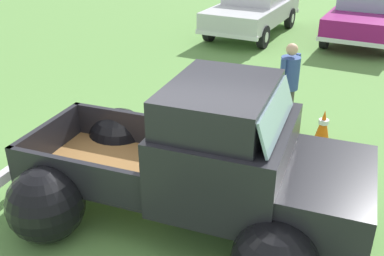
{
  "coord_description": "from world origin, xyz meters",
  "views": [
    {
      "loc": [
        1.31,
        -4.67,
        3.68
      ],
      "look_at": [
        0.0,
        0.83,
        0.88
      ],
      "focal_mm": 41.84,
      "sensor_mm": 36.0,
      "label": 1
    }
  ],
  "objects_px": {
    "spectator_0": "(289,82)",
    "lane_cone_0": "(323,127)",
    "show_car_1": "(367,14)",
    "show_car_0": "(253,9)",
    "vintage_pickup_truck": "(206,171)"
  },
  "relations": [
    {
      "from": "show_car_1",
      "to": "lane_cone_0",
      "type": "bearing_deg",
      "value": 3.03
    },
    {
      "from": "spectator_0",
      "to": "vintage_pickup_truck",
      "type": "bearing_deg",
      "value": -73.45
    },
    {
      "from": "spectator_0",
      "to": "lane_cone_0",
      "type": "relative_size",
      "value": 2.54
    },
    {
      "from": "show_car_0",
      "to": "lane_cone_0",
      "type": "height_order",
      "value": "show_car_0"
    },
    {
      "from": "vintage_pickup_truck",
      "to": "show_car_0",
      "type": "relative_size",
      "value": 1.04
    },
    {
      "from": "show_car_0",
      "to": "spectator_0",
      "type": "xyz_separation_m",
      "value": [
        1.38,
        -6.73,
        0.12
      ]
    },
    {
      "from": "show_car_0",
      "to": "lane_cone_0",
      "type": "xyz_separation_m",
      "value": [
        2.03,
        -7.22,
        -0.47
      ]
    },
    {
      "from": "show_car_1",
      "to": "lane_cone_0",
      "type": "height_order",
      "value": "show_car_1"
    },
    {
      "from": "spectator_0",
      "to": "show_car_1",
      "type": "bearing_deg",
      "value": 105.7
    },
    {
      "from": "vintage_pickup_truck",
      "to": "show_car_0",
      "type": "height_order",
      "value": "vintage_pickup_truck"
    },
    {
      "from": "show_car_0",
      "to": "lane_cone_0",
      "type": "bearing_deg",
      "value": 29.32
    },
    {
      "from": "show_car_0",
      "to": "show_car_1",
      "type": "relative_size",
      "value": 0.98
    },
    {
      "from": "show_car_1",
      "to": "spectator_0",
      "type": "relative_size",
      "value": 2.94
    },
    {
      "from": "show_car_0",
      "to": "spectator_0",
      "type": "bearing_deg",
      "value": 25.22
    },
    {
      "from": "show_car_0",
      "to": "show_car_1",
      "type": "distance_m",
      "value": 3.43
    }
  ]
}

